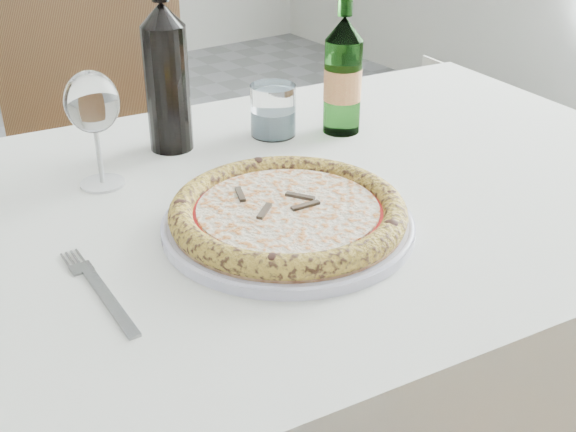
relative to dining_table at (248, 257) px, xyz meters
name	(u,v)px	position (x,y,z in m)	size (l,w,h in m)	color
dining_table	(248,257)	(0.00, 0.00, 0.00)	(1.50, 1.00, 0.76)	brown
chair_far	(101,156)	(0.08, 0.78, -0.13)	(0.57, 0.57, 0.93)	brown
plate	(288,224)	(0.00, -0.10, 0.10)	(0.33, 0.33, 0.02)	white
pizza	(288,212)	(0.00, -0.10, 0.12)	(0.31, 0.31, 0.03)	tan
fork	(101,291)	(-0.26, -0.10, 0.09)	(0.03, 0.21, 0.00)	gray
wine_glass	(92,105)	(-0.14, 0.17, 0.21)	(0.08, 0.08, 0.17)	silver
tumbler	(273,114)	(0.17, 0.19, 0.13)	(0.08, 0.08, 0.09)	white
beer_bottle	(343,75)	(0.28, 0.13, 0.19)	(0.06, 0.06, 0.25)	#4F8549
wine_bottle	(167,76)	(0.00, 0.24, 0.21)	(0.07, 0.07, 0.29)	black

